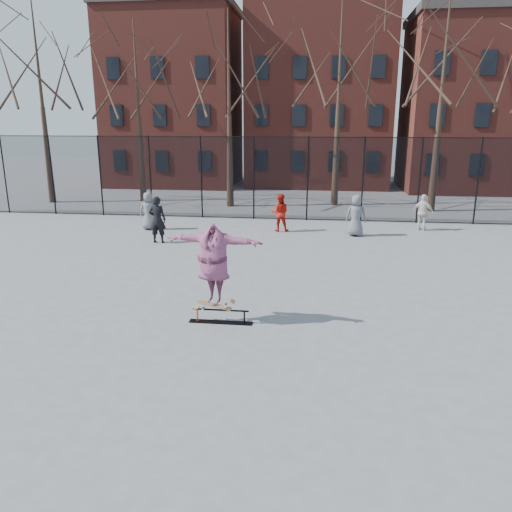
# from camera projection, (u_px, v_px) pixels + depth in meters

# --- Properties ---
(ground) EXTENTS (100.00, 100.00, 0.00)m
(ground) POSITION_uv_depth(u_px,v_px,m) (241.00, 323.00, 12.09)
(ground) COLOR slate
(skate_rail) EXTENTS (1.57, 0.24, 0.34)m
(skate_rail) POSITION_uv_depth(u_px,v_px,m) (221.00, 317.00, 12.11)
(skate_rail) COLOR black
(skate_rail) RESTS_ON ground
(skateboard) EXTENTS (0.89, 0.21, 0.11)m
(skateboard) POSITION_uv_depth(u_px,v_px,m) (215.00, 307.00, 12.06)
(skateboard) COLOR #9F653F
(skateboard) RESTS_ON skate_rail
(skater) EXTENTS (2.42, 0.92, 1.92)m
(skater) POSITION_uv_depth(u_px,v_px,m) (214.00, 267.00, 11.79)
(skater) COLOR #703687
(skater) RESTS_ON skateboard
(bystander_grey) EXTENTS (0.89, 0.65, 1.68)m
(bystander_grey) POSITION_uv_depth(u_px,v_px,m) (149.00, 211.00, 22.11)
(bystander_grey) COLOR slate
(bystander_grey) RESTS_ON ground
(bystander_black) EXTENTS (0.68, 0.45, 1.86)m
(bystander_black) POSITION_uv_depth(u_px,v_px,m) (157.00, 220.00, 19.73)
(bystander_black) COLOR black
(bystander_black) RESTS_ON ground
(bystander_red) EXTENTS (0.83, 0.66, 1.64)m
(bystander_red) POSITION_uv_depth(u_px,v_px,m) (280.00, 213.00, 21.82)
(bystander_red) COLOR #B4180F
(bystander_red) RESTS_ON ground
(bystander_white) EXTENTS (1.01, 0.80, 1.60)m
(bystander_white) POSITION_uv_depth(u_px,v_px,m) (423.00, 212.00, 21.98)
(bystander_white) COLOR silver
(bystander_white) RESTS_ON ground
(bystander_extra) EXTENTS (0.88, 0.59, 1.75)m
(bystander_extra) POSITION_uv_depth(u_px,v_px,m) (356.00, 215.00, 20.88)
(bystander_extra) COLOR slate
(bystander_extra) RESTS_ON ground
(fence) EXTENTS (34.03, 0.07, 4.00)m
(fence) POSITION_uv_depth(u_px,v_px,m) (282.00, 178.00, 23.98)
(fence) COLOR black
(fence) RESTS_ON ground
(tree_row) EXTENTS (33.66, 7.46, 10.67)m
(tree_row) POSITION_uv_depth(u_px,v_px,m) (285.00, 69.00, 26.57)
(tree_row) COLOR black
(tree_row) RESTS_ON ground
(rowhouses) EXTENTS (29.00, 7.00, 13.00)m
(rowhouses) POSITION_uv_depth(u_px,v_px,m) (307.00, 100.00, 35.25)
(rowhouses) COLOR maroon
(rowhouses) RESTS_ON ground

